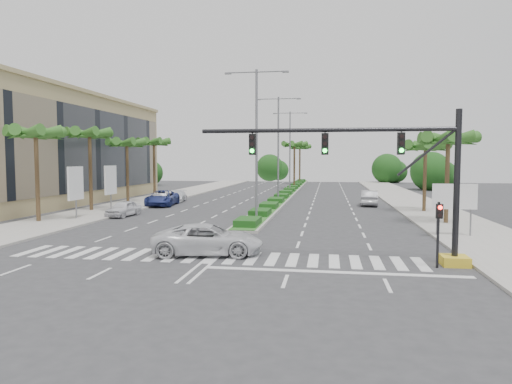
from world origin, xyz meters
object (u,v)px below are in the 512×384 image
car_parked_b (161,200)px  car_right (370,198)px  car_parked_a (124,208)px  car_parked_d (177,196)px  car_parked_c (162,198)px  car_crossing (208,239)px

car_parked_b → car_right: bearing=7.1°
car_parked_a → car_parked_d: (0.01, 14.04, -0.04)m
car_parked_a → car_parked_b: (0.00, 8.90, 0.00)m
car_parked_b → car_parked_d: (0.01, 5.14, -0.04)m
car_parked_d → car_right: car_right is taller
car_parked_c → car_parked_a: bearing=-96.4°
car_parked_a → car_parked_b: same height
car_parked_b → car_parked_d: car_parked_b is taller
car_parked_d → car_crossing: bearing=-75.9°
car_parked_a → car_parked_c: car_parked_c is taller
car_parked_a → car_right: (21.88, 13.01, 0.12)m
car_parked_b → car_crossing: size_ratio=0.74×
car_crossing → car_right: (10.52, 27.33, 0.02)m
car_parked_c → car_parked_d: size_ratio=1.31×
car_parked_b → car_parked_c: (0.00, 0.38, 0.13)m
car_parked_a → car_parked_b: 8.90m
car_parked_c → car_crossing: (11.36, -23.60, -0.02)m
car_right → car_crossing: bearing=74.2°
car_parked_a → car_parked_c: size_ratio=0.69×
car_crossing → car_right: 29.28m
car_parked_c → car_right: 22.19m
car_parked_a → car_right: size_ratio=0.82×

